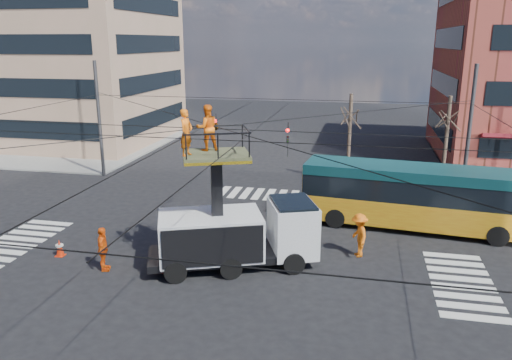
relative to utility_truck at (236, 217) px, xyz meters
The scene contains 11 objects.
ground 2.34m from the utility_truck, 163.36° to the left, with size 120.00×120.00×0.00m, color black.
sidewalk_nw 30.57m from the utility_truck, 135.80° to the left, with size 18.00×18.00×0.12m, color slate.
crosswalks 2.33m from the utility_truck, 163.36° to the left, with size 22.40×22.40×0.02m, color silver, non-canonical shape.
overhead_network 2.42m from the utility_truck, 144.70° to the left, with size 24.24×24.24×8.00m.
tree_a 14.58m from the utility_truck, 73.26° to the left, with size 2.00×2.00×6.00m.
tree_b 17.27m from the utility_truck, 53.61° to the left, with size 2.00×2.00×6.00m.
utility_truck is the anchor object (origin of this frame).
city_bus 10.12m from the utility_truck, 37.48° to the left, with size 11.94×3.87×3.20m.
traffic_cone 8.16m from the utility_truck, behind, with size 0.36×0.36×0.78m, color red.
worker_ground 5.66m from the utility_truck, 162.80° to the right, with size 1.11×0.46×1.89m, color #FB5C0F.
flagger 5.58m from the utility_truck, 22.07° to the left, with size 1.27×0.73×1.97m, color orange.
Camera 1 is at (5.78, -19.21, 9.24)m, focal length 35.00 mm.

